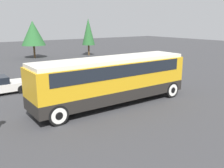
# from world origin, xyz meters

# --- Properties ---
(ground_plane) EXTENTS (120.00, 120.00, 0.00)m
(ground_plane) POSITION_xyz_m (0.00, 0.00, 0.00)
(ground_plane) COLOR #38383A
(tour_bus) EXTENTS (10.67, 2.61, 3.09)m
(tour_bus) POSITION_xyz_m (0.10, 0.00, 1.87)
(tour_bus) COLOR black
(tour_bus) RESTS_ON ground_plane
(parked_car_near) EXTENTS (4.77, 1.90, 1.39)m
(parked_car_near) POSITION_xyz_m (4.53, 8.38, 0.70)
(parked_car_near) COLOR maroon
(parked_car_near) RESTS_ON ground_plane
(tree_left) EXTENTS (2.04, 2.04, 5.85)m
(tree_left) POSITION_xyz_m (11.38, 22.60, 3.75)
(tree_left) COLOR brown
(tree_left) RESTS_ON ground_plane
(tree_center) EXTENTS (3.50, 3.50, 5.49)m
(tree_center) POSITION_xyz_m (3.12, 24.57, 3.69)
(tree_center) COLOR brown
(tree_center) RESTS_ON ground_plane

